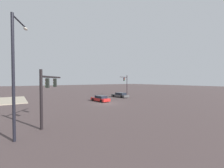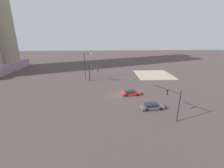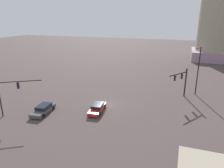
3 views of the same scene
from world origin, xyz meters
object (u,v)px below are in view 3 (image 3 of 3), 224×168
object	(u,v)px
traffic_signal_near_corner	(9,91)
streetlamp_curved_arm	(198,68)
sedan_car_approaching	(43,109)
sedan_car_waiting_far	(97,108)
traffic_signal_opposite_side	(182,79)

from	to	relation	value
traffic_signal_near_corner	streetlamp_curved_arm	world-z (taller)	streetlamp_curved_arm
sedan_car_approaching	sedan_car_waiting_far	distance (m)	8.40
traffic_signal_near_corner	sedan_car_approaching	world-z (taller)	traffic_signal_near_corner
traffic_signal_near_corner	traffic_signal_opposite_side	world-z (taller)	traffic_signal_near_corner
traffic_signal_near_corner	sedan_car_waiting_far	world-z (taller)	traffic_signal_near_corner
sedan_car_waiting_far	traffic_signal_opposite_side	bearing A→B (deg)	124.92
traffic_signal_opposite_side	sedan_car_waiting_far	bearing A→B (deg)	-15.98
streetlamp_curved_arm	traffic_signal_near_corner	bearing A→B (deg)	-32.93
sedan_car_approaching	sedan_car_waiting_far	world-z (taller)	same
traffic_signal_opposite_side	streetlamp_curved_arm	bearing A→B (deg)	166.26
traffic_signal_opposite_side	traffic_signal_near_corner	bearing A→B (deg)	-22.88
sedan_car_waiting_far	streetlamp_curved_arm	bearing A→B (deg)	125.32
traffic_signal_opposite_side	streetlamp_curved_arm	world-z (taller)	streetlamp_curved_arm
streetlamp_curved_arm	sedan_car_approaching	bearing A→B (deg)	-32.37
traffic_signal_opposite_side	streetlamp_curved_arm	distance (m)	3.90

